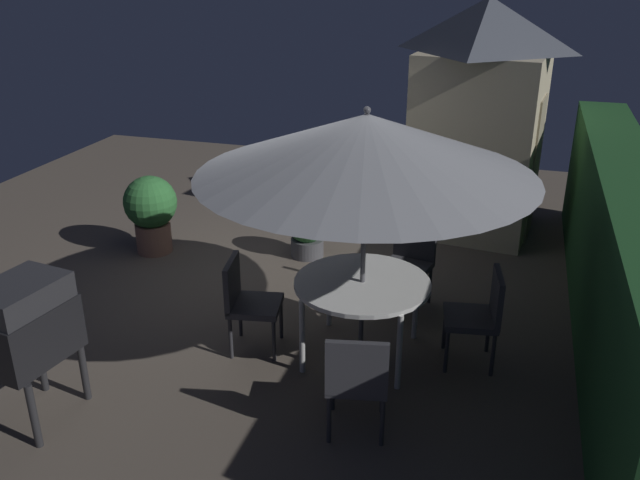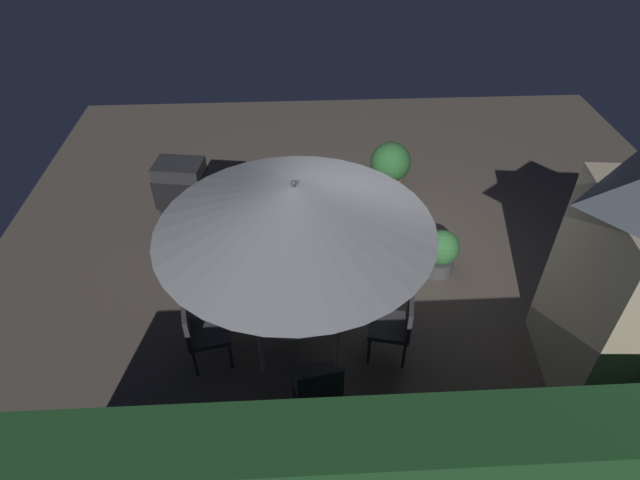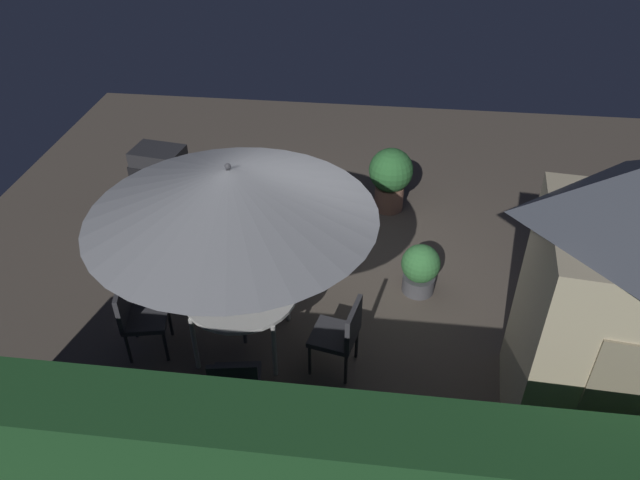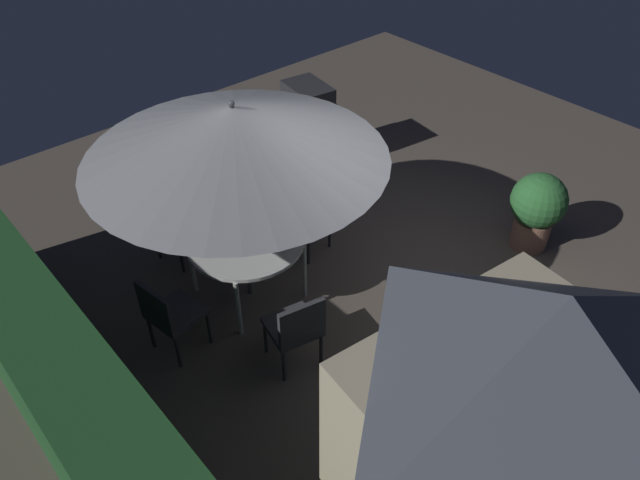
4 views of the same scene
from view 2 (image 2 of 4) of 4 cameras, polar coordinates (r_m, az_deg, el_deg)
The scene contains 10 objects.
ground_plane at distance 7.48m, azimuth 5.37°, elevation -2.80°, with size 11.00×11.00×0.00m, color brown.
patio_table at distance 6.01m, azimuth -2.39°, elevation -6.58°, with size 1.22×1.22×0.75m.
patio_umbrella at distance 5.15m, azimuth -2.77°, elevation 3.55°, with size 2.86×2.86×2.32m.
bbq_grill at distance 7.83m, azimuth -14.83°, elevation 5.87°, with size 0.77×0.60×1.20m.
chair_near_shed at distance 6.07m, azimuth 8.41°, elevation -8.91°, with size 0.55×0.55×0.90m.
chair_far_side at distance 6.89m, azimuth -4.13°, elevation -1.36°, with size 0.54×0.54×0.90m.
chair_toward_hedge at distance 6.09m, azimuth -12.93°, elevation -9.49°, with size 0.55×0.54×0.90m.
chair_toward_house at distance 5.48m, azimuth -0.25°, elevation -15.63°, with size 0.53×0.53×0.90m.
potted_plant_by_shed at distance 8.60m, azimuth 7.64°, elevation 7.86°, with size 0.65×0.65×0.97m.
potted_plant_by_grill at distance 7.34m, azimuth 13.01°, elevation -1.24°, with size 0.48×0.48×0.67m.
Camera 2 is at (0.98, 5.47, 5.02)m, focal length 29.40 mm.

